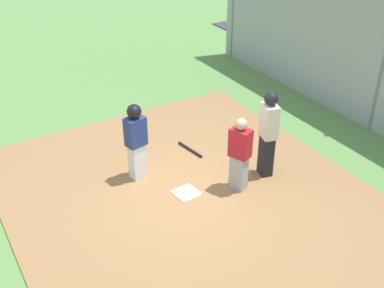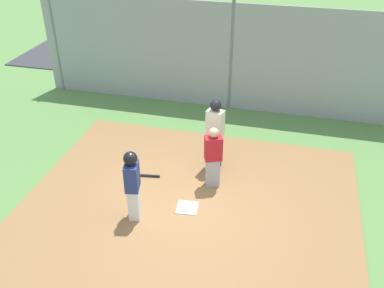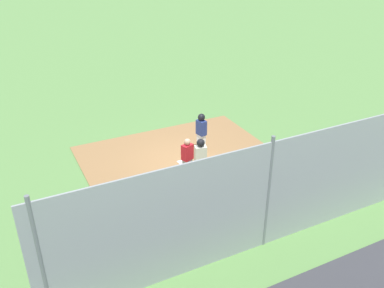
{
  "view_description": "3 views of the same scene",
  "coord_description": "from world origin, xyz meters",
  "px_view_note": "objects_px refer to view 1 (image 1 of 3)",
  "views": [
    {
      "loc": [
        -6.38,
        3.71,
        5.49
      ],
      "look_at": [
        0.26,
        -0.29,
        0.9
      ],
      "focal_mm": 44.91,
      "sensor_mm": 36.0,
      "label": 1
    },
    {
      "loc": [
        -1.85,
        6.84,
        5.99
      ],
      "look_at": [
        0.22,
        -1.27,
        0.86
      ],
      "focal_mm": 39.87,
      "sensor_mm": 36.0,
      "label": 2
    },
    {
      "loc": [
        -5.81,
        -12.25,
        7.78
      ],
      "look_at": [
        0.25,
        -0.13,
        0.82
      ],
      "focal_mm": 38.82,
      "sensor_mm": 36.0,
      "label": 3
    }
  ],
  "objects_px": {
    "runner": "(136,137)",
    "baseball_bat": "(190,149)",
    "umpire": "(268,132)",
    "home_plate": "(186,193)",
    "catcher": "(240,154)"
  },
  "relations": [
    {
      "from": "home_plate",
      "to": "runner",
      "type": "height_order",
      "value": "runner"
    },
    {
      "from": "baseball_bat",
      "to": "runner",
      "type": "bearing_deg",
      "value": 94.23
    },
    {
      "from": "catcher",
      "to": "runner",
      "type": "distance_m",
      "value": 2.0
    },
    {
      "from": "umpire",
      "to": "baseball_bat",
      "type": "xyz_separation_m",
      "value": [
        1.53,
        0.84,
        -0.92
      ]
    },
    {
      "from": "umpire",
      "to": "runner",
      "type": "xyz_separation_m",
      "value": [
        1.21,
        2.24,
        -0.05
      ]
    },
    {
      "from": "home_plate",
      "to": "runner",
      "type": "xyz_separation_m",
      "value": [
        0.98,
        0.53,
        0.89
      ]
    },
    {
      "from": "home_plate",
      "to": "runner",
      "type": "bearing_deg",
      "value": 28.56
    },
    {
      "from": "umpire",
      "to": "home_plate",
      "type": "bearing_deg",
      "value": 7.58
    },
    {
      "from": "runner",
      "to": "baseball_bat",
      "type": "distance_m",
      "value": 1.68
    },
    {
      "from": "home_plate",
      "to": "catcher",
      "type": "bearing_deg",
      "value": -109.84
    },
    {
      "from": "catcher",
      "to": "umpire",
      "type": "height_order",
      "value": "umpire"
    },
    {
      "from": "runner",
      "to": "baseball_bat",
      "type": "bearing_deg",
      "value": 91.29
    },
    {
      "from": "runner",
      "to": "baseball_bat",
      "type": "height_order",
      "value": "runner"
    },
    {
      "from": "runner",
      "to": "baseball_bat",
      "type": "xyz_separation_m",
      "value": [
        0.32,
        -1.4,
        -0.87
      ]
    },
    {
      "from": "home_plate",
      "to": "umpire",
      "type": "relative_size",
      "value": 0.24
    }
  ]
}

